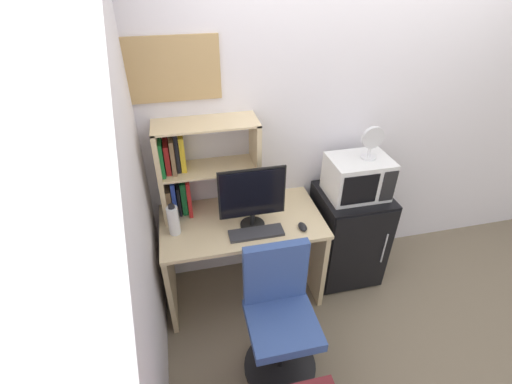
{
  "coord_description": "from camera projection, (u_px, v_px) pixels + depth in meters",
  "views": [
    {
      "loc": [
        -1.32,
        -2.37,
        2.39
      ],
      "look_at": [
        -0.86,
        -0.35,
        1.01
      ],
      "focal_mm": 25.33,
      "sensor_mm": 36.0,
      "label": 1
    }
  ],
  "objects": [
    {
      "name": "wall_left",
      "position": [
        113.0,
        354.0,
        1.18
      ],
      "size": [
        0.04,
        4.4,
        2.6
      ],
      "primitive_type": "cube",
      "color": "silver",
      "rests_on": "ground_plane"
    },
    {
      "name": "microwave",
      "position": [
        358.0,
        177.0,
        2.72
      ],
      "size": [
        0.45,
        0.34,
        0.31
      ],
      "color": "silver",
      "rests_on": "mini_fridge"
    },
    {
      "name": "wall_corkboard",
      "position": [
        171.0,
        70.0,
        2.25
      ],
      "size": [
        0.62,
        0.02,
        0.4
      ],
      "primitive_type": "cube",
      "color": "tan"
    },
    {
      "name": "desk",
      "position": [
        242.0,
        244.0,
        2.76
      ],
      "size": [
        1.18,
        0.64,
        0.76
      ],
      "color": "beige",
      "rests_on": "ground_plane"
    },
    {
      "name": "desk_chair",
      "position": [
        279.0,
        321.0,
        2.31
      ],
      "size": [
        0.49,
        0.49,
        0.95
      ],
      "color": "black",
      "rests_on": "ground_plane"
    },
    {
      "name": "monitor",
      "position": [
        252.0,
        196.0,
        2.44
      ],
      "size": [
        0.46,
        0.17,
        0.46
      ],
      "color": "black",
      "rests_on": "desk"
    },
    {
      "name": "mini_fridge",
      "position": [
        347.0,
        234.0,
        3.03
      ],
      "size": [
        0.53,
        0.53,
        0.82
      ],
      "color": "black",
      "rests_on": "ground_plane"
    },
    {
      "name": "keyboard",
      "position": [
        256.0,
        233.0,
        2.49
      ],
      "size": [
        0.38,
        0.12,
        0.02
      ],
      "primitive_type": "cube",
      "color": "#333338",
      "rests_on": "desk"
    },
    {
      "name": "water_bottle",
      "position": [
        174.0,
        220.0,
        2.45
      ],
      "size": [
        0.08,
        0.08,
        0.24
      ],
      "color": "silver",
      "rests_on": "desk"
    },
    {
      "name": "wall_back",
      "position": [
        401.0,
        117.0,
        2.86
      ],
      "size": [
        6.4,
        0.04,
        2.6
      ],
      "primitive_type": "cube",
      "color": "silver",
      "rests_on": "ground_plane"
    },
    {
      "name": "desk_fan",
      "position": [
        372.0,
        141.0,
        2.56
      ],
      "size": [
        0.16,
        0.11,
        0.25
      ],
      "color": "silver",
      "rests_on": "microwave"
    },
    {
      "name": "hutch_bookshelf",
      "position": [
        194.0,
        169.0,
        2.54
      ],
      "size": [
        0.7,
        0.28,
        0.7
      ],
      "color": "beige",
      "rests_on": "desk"
    },
    {
      "name": "computer_mouse",
      "position": [
        303.0,
        227.0,
        2.54
      ],
      "size": [
        0.06,
        0.1,
        0.03
      ],
      "primitive_type": "ellipsoid",
      "color": "black",
      "rests_on": "desk"
    }
  ]
}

